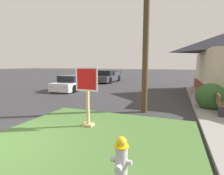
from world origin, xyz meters
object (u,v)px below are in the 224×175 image
Objects in this scene: stop_sign at (87,97)px; parked_sedan_white at (73,83)px; pickup_truck_charcoal at (108,77)px; street_bench at (220,101)px; fire_hydrant at (121,161)px; manhole_cover at (70,118)px.

parked_sedan_white is (-5.54, 7.49, -0.52)m from stop_sign.
stop_sign is 15.69m from pickup_truck_charcoal.
stop_sign is at bearing -53.53° from parked_sedan_white.
fire_hydrant is at bearing -114.60° from street_bench.
pickup_truck_charcoal is (0.20, 7.25, 0.07)m from parked_sedan_white.
pickup_truck_charcoal is at bearing 106.33° from manhole_cover.
pickup_truck_charcoal reaches higher than parked_sedan_white.
manhole_cover is at bearing 148.61° from stop_sign.
fire_hydrant is 12.28m from parked_sedan_white.
parked_sedan_white reaches higher than street_bench.
manhole_cover is at bearing 136.22° from fire_hydrant.
street_bench is (9.84, -11.35, -0.02)m from pickup_truck_charcoal.
street_bench is at bearing 37.00° from stop_sign.
stop_sign is 9.33m from parked_sedan_white.
manhole_cover is 8.01m from parked_sedan_white.
street_bench is (10.05, -4.10, 0.05)m from parked_sedan_white.
manhole_cover is 0.40× the size of street_bench.
pickup_truck_charcoal is at bearing 109.90° from stop_sign.
pickup_truck_charcoal is (-4.10, 13.99, 0.61)m from manhole_cover.
stop_sign is 0.37× the size of pickup_truck_charcoal.
manhole_cover is at bearing -73.67° from pickup_truck_charcoal.
stop_sign reaches higher than parked_sedan_white.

